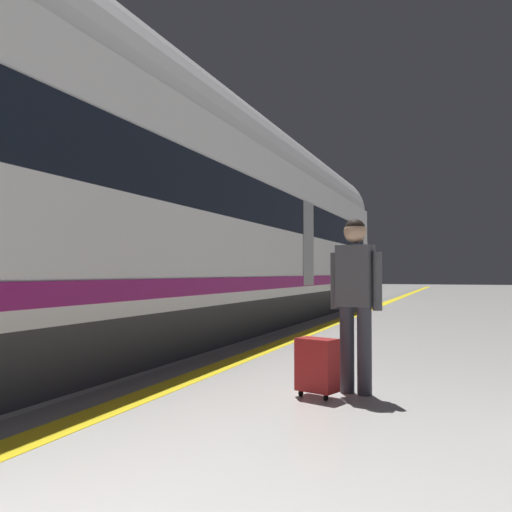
# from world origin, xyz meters

# --- Properties ---
(safety_line_strip) EXTENTS (0.36, 80.00, 0.01)m
(safety_line_strip) POSITION_xyz_m (-0.80, 10.00, 0.00)
(safety_line_strip) COLOR yellow
(safety_line_strip) RESTS_ON ground
(tactile_edge_band) EXTENTS (0.57, 80.00, 0.01)m
(tactile_edge_band) POSITION_xyz_m (-1.11, 10.00, 0.00)
(tactile_edge_band) COLOR slate
(tactile_edge_band) RESTS_ON ground
(high_speed_train) EXTENTS (2.94, 34.01, 4.97)m
(high_speed_train) POSITION_xyz_m (-2.86, 6.87, 2.50)
(high_speed_train) COLOR #38383D
(high_speed_train) RESTS_ON ground
(passenger_near) EXTENTS (0.53, 0.27, 1.73)m
(passenger_near) POSITION_xyz_m (1.10, 6.13, 1.01)
(passenger_near) COLOR #383842
(passenger_near) RESTS_ON ground
(suitcase_near) EXTENTS (0.43, 0.34, 0.56)m
(suitcase_near) POSITION_xyz_m (0.78, 5.84, 0.31)
(suitcase_near) COLOR #A51E1E
(suitcase_near) RESTS_ON ground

